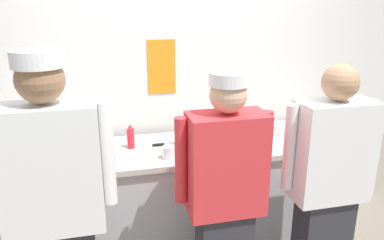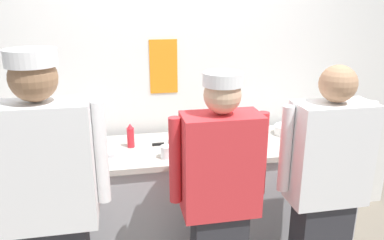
% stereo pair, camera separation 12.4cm
% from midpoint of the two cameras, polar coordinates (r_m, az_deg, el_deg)
% --- Properties ---
extents(wall_back, '(4.24, 0.11, 2.75)m').
position_cam_midpoint_polar(wall_back, '(3.15, -4.19, 6.71)').
color(wall_back, white).
rests_on(wall_back, ground).
extents(prep_counter, '(2.70, 0.66, 0.93)m').
position_cam_midpoint_polar(prep_counter, '(3.04, -2.31, -12.06)').
color(prep_counter, '#B2B2B7').
rests_on(prep_counter, ground).
extents(chef_near_left, '(0.63, 0.24, 1.76)m').
position_cam_midpoint_polar(chef_near_left, '(2.15, -21.38, -12.38)').
color(chef_near_left, '#2D2D33').
rests_on(chef_near_left, ground).
extents(chef_center, '(0.59, 0.24, 1.61)m').
position_cam_midpoint_polar(chef_center, '(2.30, 3.44, -11.50)').
color(chef_center, '#2D2D33').
rests_on(chef_center, ground).
extents(chef_far_right, '(0.60, 0.24, 1.63)m').
position_cam_midpoint_polar(chef_far_right, '(2.53, 18.40, -9.47)').
color(chef_far_right, '#2D2D33').
rests_on(chef_far_right, ground).
extents(plate_stack_front, '(0.22, 0.22, 0.07)m').
position_cam_midpoint_polar(plate_stack_front, '(3.19, 12.83, -1.26)').
color(plate_stack_front, white).
rests_on(plate_stack_front, prep_counter).
extents(plate_stack_rear, '(0.23, 0.23, 0.10)m').
position_cam_midpoint_polar(plate_stack_rear, '(2.76, -2.47, -3.57)').
color(plate_stack_rear, white).
rests_on(plate_stack_rear, prep_counter).
extents(mixing_bowl_steel, '(0.31, 0.31, 0.13)m').
position_cam_midpoint_polar(mixing_bowl_steel, '(2.93, 6.83, -2.01)').
color(mixing_bowl_steel, '#B7BABF').
rests_on(mixing_bowl_steel, prep_counter).
extents(sheet_tray, '(0.55, 0.44, 0.02)m').
position_cam_midpoint_polar(sheet_tray, '(2.81, -18.37, -4.94)').
color(sheet_tray, '#B7BABF').
rests_on(sheet_tray, prep_counter).
extents(squeeze_bottle_primary, '(0.05, 0.05, 0.18)m').
position_cam_midpoint_polar(squeeze_bottle_primary, '(2.82, -10.46, -2.52)').
color(squeeze_bottle_primary, red).
rests_on(squeeze_bottle_primary, prep_counter).
extents(squeeze_bottle_secondary, '(0.06, 0.06, 0.21)m').
position_cam_midpoint_polar(squeeze_bottle_secondary, '(2.76, 4.60, -2.49)').
color(squeeze_bottle_secondary, orange).
rests_on(squeeze_bottle_secondary, prep_counter).
extents(squeeze_bottle_spare, '(0.06, 0.06, 0.20)m').
position_cam_midpoint_polar(squeeze_bottle_spare, '(2.95, -2.13, -1.19)').
color(squeeze_bottle_spare, '#56A333').
rests_on(squeeze_bottle_spare, prep_counter).
extents(ramekin_orange_sauce, '(0.09, 0.09, 0.04)m').
position_cam_midpoint_polar(ramekin_orange_sauce, '(3.29, 17.50, -1.33)').
color(ramekin_orange_sauce, white).
rests_on(ramekin_orange_sauce, prep_counter).
extents(ramekin_yellow_sauce, '(0.09, 0.09, 0.04)m').
position_cam_midpoint_polar(ramekin_yellow_sauce, '(3.03, -25.22, -3.96)').
color(ramekin_yellow_sauce, white).
rests_on(ramekin_yellow_sauce, prep_counter).
extents(deli_cup, '(0.09, 0.09, 0.09)m').
position_cam_midpoint_polar(deli_cup, '(2.63, -4.87, -4.89)').
color(deli_cup, white).
rests_on(deli_cup, prep_counter).
extents(chefs_knife, '(0.28, 0.03, 0.02)m').
position_cam_midpoint_polar(chefs_knife, '(2.87, -4.96, -3.67)').
color(chefs_knife, '#B7BABF').
rests_on(chefs_knife, prep_counter).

